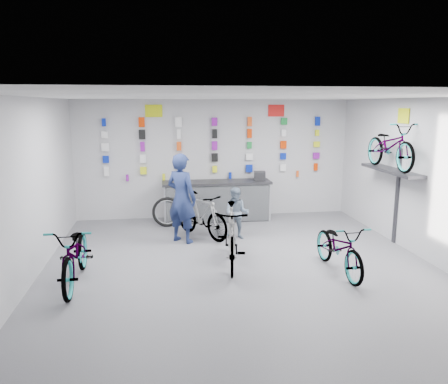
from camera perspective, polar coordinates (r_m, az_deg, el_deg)
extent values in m
plane|color=#57575C|center=(7.74, 2.52, -10.44)|extent=(8.00, 8.00, 0.00)
plane|color=white|center=(7.19, 2.73, 12.36)|extent=(8.00, 8.00, 0.00)
plane|color=silver|center=(11.22, -1.27, 4.33)|extent=(7.00, 0.00, 7.00)
plane|color=silver|center=(3.62, 14.96, -11.34)|extent=(7.00, 0.00, 7.00)
plane|color=silver|center=(7.49, -24.68, -0.25)|extent=(0.00, 8.00, 8.00)
plane|color=silver|center=(8.68, 25.93, 1.11)|extent=(0.00, 8.00, 8.00)
cube|color=black|center=(10.96, -0.96, -1.41)|extent=(2.60, 0.60, 0.90)
cube|color=silver|center=(10.67, -0.75, -1.61)|extent=(2.60, 0.02, 0.90)
cube|color=silver|center=(10.58, -7.75, -1.82)|extent=(0.04, 0.04, 0.96)
cube|color=silver|center=(10.91, 6.04, -1.38)|extent=(0.04, 0.04, 0.96)
cube|color=black|center=(10.86, -0.96, 1.26)|extent=(2.70, 0.66, 0.06)
cube|color=white|center=(11.18, -15.10, 2.62)|extent=(0.11, 0.06, 0.23)
cube|color=yellow|center=(11.11, -10.48, 2.77)|extent=(0.16, 0.06, 0.18)
cube|color=#0821A7|center=(11.11, -5.84, 2.90)|extent=(0.10, 0.06, 0.17)
cube|color=yellow|center=(11.19, -1.22, 3.01)|extent=(0.11, 0.06, 0.17)
cube|color=#0821A7|center=(11.33, 3.30, 3.10)|extent=(0.17, 0.06, 0.19)
cube|color=white|center=(11.55, 7.69, 3.18)|extent=(0.15, 0.06, 0.18)
cube|color=red|center=(11.83, 11.89, 3.23)|extent=(0.09, 0.06, 0.19)
cube|color=#0821A7|center=(11.14, -15.18, 4.14)|extent=(0.15, 0.06, 0.18)
cube|color=white|center=(11.07, -10.54, 4.30)|extent=(0.15, 0.06, 0.20)
cube|color=red|center=(11.07, -5.87, 4.44)|extent=(0.09, 0.06, 0.21)
cube|color=black|center=(11.15, -1.23, 4.54)|extent=(0.16, 0.06, 0.21)
cube|color=white|center=(11.30, 3.32, 4.61)|extent=(0.17, 0.06, 0.16)
cube|color=#0821A7|center=(11.51, 7.73, 4.65)|extent=(0.15, 0.06, 0.16)
cube|color=#86119C|center=(11.79, 11.95, 4.67)|extent=(0.17, 0.06, 0.16)
cube|color=white|center=(11.11, -15.26, 5.68)|extent=(0.17, 0.06, 0.20)
cube|color=#86119C|center=(11.04, -10.59, 5.85)|extent=(0.11, 0.06, 0.24)
cube|color=#EB5015|center=(11.04, -5.90, 5.98)|extent=(0.11, 0.06, 0.22)
cube|color=#86119C|center=(11.12, -1.23, 6.07)|extent=(0.14, 0.06, 0.22)
cube|color=#147B2F|center=(11.26, 3.34, 6.13)|extent=(0.11, 0.06, 0.17)
cube|color=red|center=(11.48, 7.77, 6.14)|extent=(0.15, 0.06, 0.20)
cube|color=yellow|center=(11.76, 12.01, 6.12)|extent=(0.16, 0.06, 0.14)
cube|color=white|center=(11.09, -15.34, 7.22)|extent=(0.15, 0.06, 0.16)
cube|color=black|center=(11.02, -10.65, 7.40)|extent=(0.16, 0.06, 0.23)
cube|color=white|center=(11.02, -5.93, 7.53)|extent=(0.09, 0.06, 0.23)
cube|color=black|center=(11.09, -1.24, 7.62)|extent=(0.13, 0.06, 0.23)
cube|color=red|center=(11.24, 3.36, 7.65)|extent=(0.11, 0.06, 0.23)
cube|color=white|center=(11.46, 7.81, 7.63)|extent=(0.12, 0.06, 0.17)
cube|color=yellow|center=(11.74, 12.07, 7.58)|extent=(0.10, 0.06, 0.16)
cube|color=#0821A7|center=(11.07, -15.42, 8.77)|extent=(0.09, 0.06, 0.19)
cube|color=red|center=(11.00, -10.71, 8.96)|extent=(0.14, 0.06, 0.23)
cube|color=white|center=(11.00, -5.96, 9.09)|extent=(0.16, 0.06, 0.24)
cube|color=#86119C|center=(11.08, -1.25, 9.17)|extent=(0.14, 0.06, 0.20)
cube|color=#EB5015|center=(11.23, 3.37, 9.18)|extent=(0.11, 0.06, 0.23)
cube|color=#147B2F|center=(11.44, 7.85, 9.13)|extent=(0.16, 0.06, 0.17)
cube|color=#0821A7|center=(11.72, 12.13, 9.04)|extent=(0.12, 0.06, 0.23)
cylinder|color=#86119C|center=(11.14, -12.51, 1.82)|extent=(0.07, 0.07, 0.16)
cylinder|color=yellow|center=(11.11, -7.88, 1.96)|extent=(0.07, 0.07, 0.16)
cylinder|color=#0821A7|center=(11.25, 0.82, 2.19)|extent=(0.07, 0.07, 0.16)
cylinder|color=#86119C|center=(11.43, 5.28, 2.28)|extent=(0.07, 0.07, 0.16)
cylinder|color=#EB5015|center=(11.67, 9.58, 2.36)|extent=(0.07, 0.07, 0.16)
cube|color=#333338|center=(9.58, 20.97, 2.66)|extent=(0.38, 1.90, 0.06)
cube|color=#333338|center=(9.76, 21.66, -0.52)|extent=(0.04, 0.10, 2.00)
cube|color=#CAD710|center=(11.04, -9.17, 10.42)|extent=(0.42, 0.02, 0.30)
cube|color=red|center=(11.43, 6.84, 10.51)|extent=(0.42, 0.02, 0.30)
cube|color=#CAD710|center=(9.58, 22.39, 9.18)|extent=(0.02, 0.40, 0.30)
imported|color=gray|center=(7.49, -18.77, -7.63)|extent=(0.69, 1.96, 1.03)
imported|color=gray|center=(7.86, 0.98, -5.73)|extent=(0.80, 1.93, 1.12)
imported|color=gray|center=(7.85, 14.82, -6.97)|extent=(0.70, 1.77, 0.91)
imported|color=gray|center=(9.57, -2.95, -3.01)|extent=(1.33, 1.64, 1.00)
imported|color=gray|center=(9.50, 20.92, 5.66)|extent=(0.63, 1.80, 0.95)
imported|color=navy|center=(9.18, -5.56, -0.81)|extent=(0.82, 0.79, 1.90)
imported|color=slate|center=(9.44, 1.65, -2.80)|extent=(0.66, 0.59, 1.13)
torus|color=black|center=(10.53, -7.45, -2.61)|extent=(0.72, 0.23, 0.71)
torus|color=silver|center=(10.53, -7.45, -2.61)|extent=(0.58, 0.16, 0.57)
cube|color=black|center=(11.03, 4.68, 2.12)|extent=(0.33, 0.35, 0.22)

